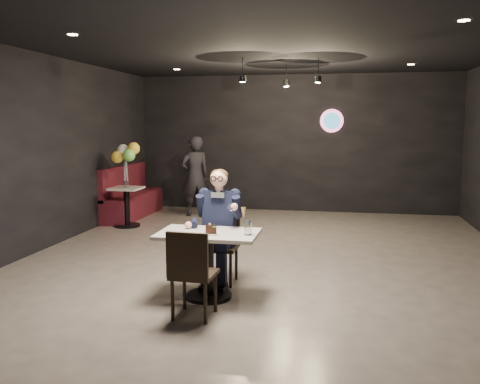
% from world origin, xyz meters
% --- Properties ---
extents(floor, '(9.00, 9.00, 0.00)m').
position_xyz_m(floor, '(0.00, 0.00, 0.00)').
color(floor, gray).
rests_on(floor, ground).
extents(wall_sign, '(0.50, 0.06, 0.50)m').
position_xyz_m(wall_sign, '(0.80, 4.47, 2.00)').
color(wall_sign, pink).
rests_on(wall_sign, floor).
extents(pendant_lights, '(1.40, 1.20, 0.36)m').
position_xyz_m(pendant_lights, '(0.00, 2.00, 2.88)').
color(pendant_lights, black).
rests_on(pendant_lights, floor).
extents(main_table, '(1.10, 0.70, 0.75)m').
position_xyz_m(main_table, '(-0.43, -1.44, 0.38)').
color(main_table, silver).
rests_on(main_table, floor).
extents(chair_far, '(0.42, 0.46, 0.92)m').
position_xyz_m(chair_far, '(-0.43, -0.89, 0.46)').
color(chair_far, black).
rests_on(chair_far, floor).
extents(chair_near, '(0.44, 0.48, 0.92)m').
position_xyz_m(chair_near, '(-0.43, -2.01, 0.46)').
color(chair_near, black).
rests_on(chair_near, floor).
extents(seated_man, '(0.60, 0.80, 1.44)m').
position_xyz_m(seated_man, '(-0.43, -0.89, 0.72)').
color(seated_man, black).
rests_on(seated_man, floor).
extents(dessert_plate, '(0.22, 0.22, 0.01)m').
position_xyz_m(dessert_plate, '(-0.38, -1.51, 0.76)').
color(dessert_plate, white).
rests_on(dessert_plate, main_table).
extents(cake_slice, '(0.14, 0.12, 0.08)m').
position_xyz_m(cake_slice, '(-0.37, -1.54, 0.80)').
color(cake_slice, black).
rests_on(cake_slice, dessert_plate).
extents(mint_leaf, '(0.06, 0.04, 0.01)m').
position_xyz_m(mint_leaf, '(-0.33, -1.58, 0.84)').
color(mint_leaf, '#2B8337').
rests_on(mint_leaf, cake_slice).
extents(sundae_glass, '(0.08, 0.08, 0.17)m').
position_xyz_m(sundae_glass, '(0.02, -1.49, 0.84)').
color(sundae_glass, silver).
rests_on(sundae_glass, main_table).
extents(wafer_cone, '(0.07, 0.07, 0.12)m').
position_xyz_m(wafer_cone, '(-0.02, -1.48, 0.99)').
color(wafer_cone, tan).
rests_on(wafer_cone, sundae_glass).
extents(booth_bench, '(0.54, 2.15, 1.07)m').
position_xyz_m(booth_bench, '(-3.25, 3.12, 0.54)').
color(booth_bench, '#480F1B').
rests_on(booth_bench, floor).
extents(side_table, '(0.55, 0.55, 0.69)m').
position_xyz_m(side_table, '(-2.95, 2.12, 0.34)').
color(side_table, silver).
rests_on(side_table, floor).
extents(balloon_vase, '(0.10, 0.10, 0.15)m').
position_xyz_m(balloon_vase, '(-2.95, 2.12, 0.83)').
color(balloon_vase, silver).
rests_on(balloon_vase, side_table).
extents(balloon_bunch, '(0.42, 0.42, 0.69)m').
position_xyz_m(balloon_bunch, '(-2.95, 2.12, 1.25)').
color(balloon_bunch, yellow).
rests_on(balloon_bunch, balloon_vase).
extents(passerby, '(0.73, 0.66, 1.68)m').
position_xyz_m(passerby, '(-2.00, 3.50, 0.84)').
color(passerby, black).
rests_on(passerby, floor).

